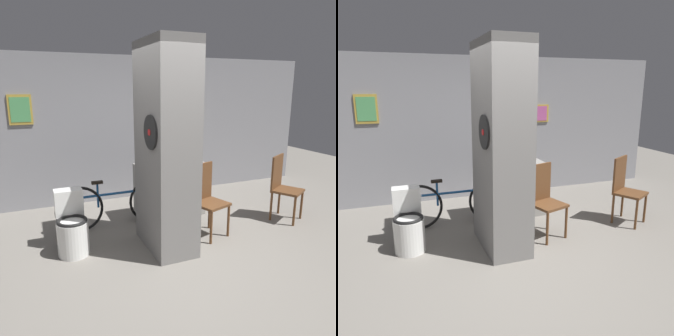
# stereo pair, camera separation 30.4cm
# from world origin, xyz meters

# --- Properties ---
(ground_plane) EXTENTS (14.00, 14.00, 0.00)m
(ground_plane) POSITION_xyz_m (0.00, 0.00, 0.00)
(ground_plane) COLOR slate
(wall_back) EXTENTS (8.00, 0.09, 2.60)m
(wall_back) POSITION_xyz_m (0.00, 2.63, 1.30)
(wall_back) COLOR gray
(wall_back) RESTS_ON ground_plane
(pillar_center) EXTENTS (0.55, 0.96, 2.60)m
(pillar_center) POSITION_xyz_m (0.04, 0.48, 1.30)
(pillar_center) COLOR gray
(pillar_center) RESTS_ON ground_plane
(counter_shelf) EXTENTS (1.10, 0.44, 0.87)m
(counter_shelf) POSITION_xyz_m (0.52, 1.45, 0.44)
(counter_shelf) COLOR gray
(counter_shelf) RESTS_ON ground_plane
(toilet) EXTENTS (0.39, 0.55, 0.78)m
(toilet) POSITION_xyz_m (-1.12, 0.77, 0.33)
(toilet) COLOR white
(toilet) RESTS_ON ground_plane
(chair_near_pillar) EXTENTS (0.52, 0.52, 1.02)m
(chair_near_pillar) POSITION_xyz_m (0.70, 0.58, 0.56)
(chair_near_pillar) COLOR brown
(chair_near_pillar) RESTS_ON ground_plane
(chair_by_doorway) EXTENTS (0.56, 0.56, 1.02)m
(chair_by_doorway) POSITION_xyz_m (2.09, 0.61, 0.56)
(chair_by_doorway) COLOR brown
(chair_by_doorway) RESTS_ON ground_plane
(bicycle) EXTENTS (1.77, 0.42, 0.74)m
(bicycle) POSITION_xyz_m (-0.40, 1.34, 0.36)
(bicycle) COLOR black
(bicycle) RESTS_ON ground_plane
(bottle_tall) EXTENTS (0.07, 0.07, 0.34)m
(bottle_tall) POSITION_xyz_m (0.60, 1.47, 1.00)
(bottle_tall) COLOR #19598C
(bottle_tall) RESTS_ON counter_shelf
(bottle_short) EXTENTS (0.07, 0.07, 0.25)m
(bottle_short) POSITION_xyz_m (0.71, 1.47, 0.96)
(bottle_short) COLOR silver
(bottle_short) RESTS_ON counter_shelf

